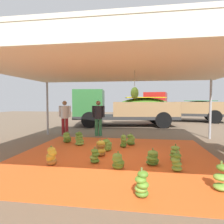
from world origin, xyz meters
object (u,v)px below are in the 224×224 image
at_px(banana_bunch_5, 221,179).
at_px(banana_bunch_6, 100,149).
at_px(banana_bunch_7, 175,154).
at_px(banana_bunch_0, 67,138).
at_px(cargo_truck_main, 122,108).
at_px(banana_bunch_1, 118,161).
at_px(banana_bunch_13, 176,163).
at_px(banana_bunch_14, 153,158).
at_px(worker_1, 65,115).
at_px(banana_bunch_12, 79,139).
at_px(banana_bunch_4, 142,185).
at_px(banana_bunch_10, 52,156).
at_px(banana_bunch_3, 95,156).
at_px(banana_bunch_11, 107,145).
at_px(banana_bunch_8, 131,140).
at_px(worker_0, 98,115).
at_px(banana_bunch_9, 124,141).

height_order(banana_bunch_5, banana_bunch_6, banana_bunch_5).
bearing_deg(banana_bunch_7, banana_bunch_0, 154.62).
bearing_deg(cargo_truck_main, banana_bunch_1, -85.30).
distance_m(banana_bunch_13, cargo_truck_main, 8.50).
distance_m(banana_bunch_14, worker_1, 5.70).
bearing_deg(banana_bunch_12, banana_bunch_4, -57.52).
xyz_separation_m(banana_bunch_5, worker_1, (-5.18, 5.22, 0.75)).
xyz_separation_m(banana_bunch_6, banana_bunch_10, (-1.07, -1.02, 0.01)).
bearing_deg(banana_bunch_3, banana_bunch_12, 118.86).
bearing_deg(banana_bunch_12, banana_bunch_14, -36.03).
relative_size(banana_bunch_11, banana_bunch_12, 0.80).
bearing_deg(cargo_truck_main, banana_bunch_5, -73.41).
bearing_deg(banana_bunch_8, banana_bunch_14, -73.13).
relative_size(banana_bunch_8, banana_bunch_11, 1.06).
bearing_deg(banana_bunch_0, banana_bunch_5, -38.33).
bearing_deg(banana_bunch_11, banana_bunch_6, -99.36).
distance_m(banana_bunch_7, worker_0, 4.67).
bearing_deg(banana_bunch_6, banana_bunch_7, -6.35).
xyz_separation_m(banana_bunch_0, banana_bunch_3, (1.68, -2.26, -0.02)).
bearing_deg(banana_bunch_13, banana_bunch_3, 171.54).
xyz_separation_m(banana_bunch_14, worker_0, (-2.31, 3.95, 0.79)).
bearing_deg(banana_bunch_1, banana_bunch_9, 91.26).
relative_size(banana_bunch_0, worker_1, 0.27).
xyz_separation_m(cargo_truck_main, worker_1, (-2.47, -3.86, -0.25)).
distance_m(banana_bunch_6, banana_bunch_14, 1.64).
bearing_deg(banana_bunch_7, banana_bunch_3, -168.35).
bearing_deg(cargo_truck_main, worker_0, -101.26).
distance_m(banana_bunch_0, banana_bunch_7, 4.24).
xyz_separation_m(worker_0, worker_1, (-1.70, 0.03, -0.00)).
xyz_separation_m(banana_bunch_3, banana_bunch_11, (0.11, 1.28, 0.00)).
relative_size(banana_bunch_5, banana_bunch_8, 1.19).
height_order(banana_bunch_1, banana_bunch_10, banana_bunch_10).
distance_m(banana_bunch_7, banana_bunch_11, 2.21).
distance_m(banana_bunch_9, banana_bunch_14, 1.98).
bearing_deg(banana_bunch_11, cargo_truck_main, 91.03).
relative_size(banana_bunch_8, banana_bunch_12, 0.85).
bearing_deg(banana_bunch_4, banana_bunch_12, 122.48).
xyz_separation_m(banana_bunch_7, worker_1, (-4.63, 3.58, 0.77)).
distance_m(banana_bunch_12, banana_bunch_14, 3.19).
height_order(banana_bunch_12, cargo_truck_main, cargo_truck_main).
bearing_deg(banana_bunch_5, worker_0, 123.83).
bearing_deg(worker_0, banana_bunch_7, -50.40).
bearing_deg(banana_bunch_3, banana_bunch_4, -53.71).
relative_size(banana_bunch_5, banana_bunch_6, 1.09).
relative_size(banana_bunch_6, banana_bunch_8, 1.09).
relative_size(banana_bunch_8, worker_1, 0.27).
relative_size(banana_bunch_0, banana_bunch_3, 1.04).
bearing_deg(worker_1, banana_bunch_0, -65.58).
bearing_deg(banana_bunch_5, banana_bunch_3, 156.02).
bearing_deg(banana_bunch_4, banana_bunch_8, 95.50).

